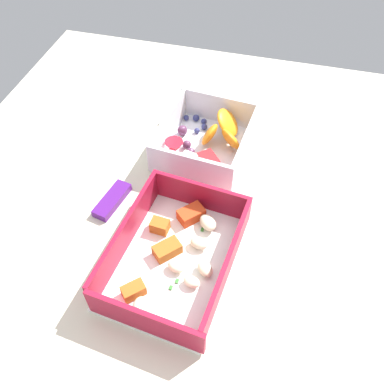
{
  "coord_description": "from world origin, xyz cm",
  "views": [
    {
      "loc": [
        -38.34,
        -9.86,
        49.41
      ],
      "look_at": [
        -1.13,
        -0.14,
        4.0
      ],
      "focal_mm": 38.47,
      "sensor_mm": 36.0,
      "label": 1
    }
  ],
  "objects": [
    {
      "name": "fruit_bowl",
      "position": [
        9.53,
        0.49,
        4.07
      ],
      "size": [
        16.88,
        14.9,
        5.8
      ],
      "rotation": [
        0.0,
        0.0,
        -0.1
      ],
      "color": "white",
      "rests_on": "table_surface"
    },
    {
      "name": "paper_cup_liner",
      "position": [
        20.35,
        1.92,
        2.99
      ],
      "size": [
        3.29,
        3.29,
        1.98
      ],
      "primitive_type": "cylinder",
      "color": "white",
      "rests_on": "table_surface"
    },
    {
      "name": "pasta_container",
      "position": [
        -11.73,
        -0.62,
        3.63
      ],
      "size": [
        21.65,
        16.61,
        5.28
      ],
      "rotation": [
        0.0,
        0.0,
        -0.11
      ],
      "color": "white",
      "rests_on": "table_surface"
    },
    {
      "name": "candy_bar",
      "position": [
        -4.47,
        11.11,
        2.6
      ],
      "size": [
        7.34,
        3.78,
        1.2
      ],
      "primitive_type": "cube",
      "rotation": [
        0.0,
        0.0,
        -0.21
      ],
      "color": "#51197A",
      "rests_on": "table_surface"
    },
    {
      "name": "table_surface",
      "position": [
        0.0,
        0.0,
        1.0
      ],
      "size": [
        80.0,
        80.0,
        2.0
      ],
      "primitive_type": "cube",
      "color": "beige",
      "rests_on": "ground"
    }
  ]
}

